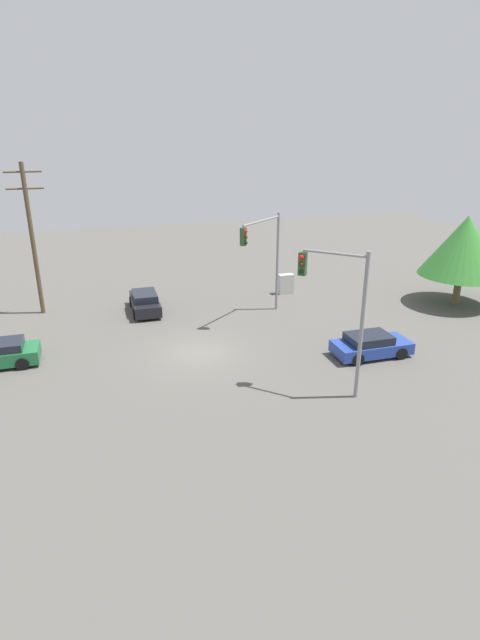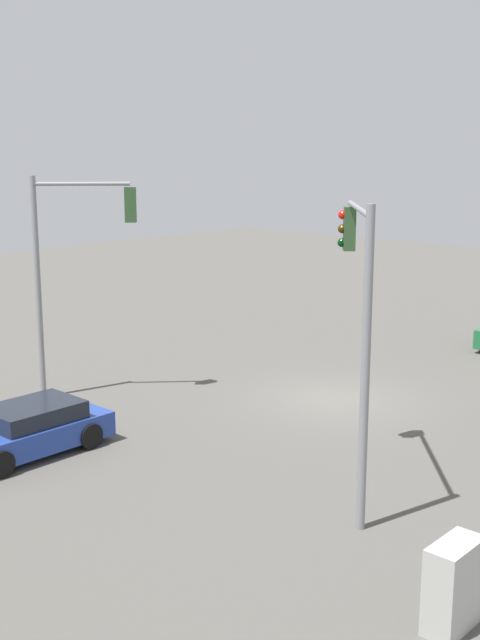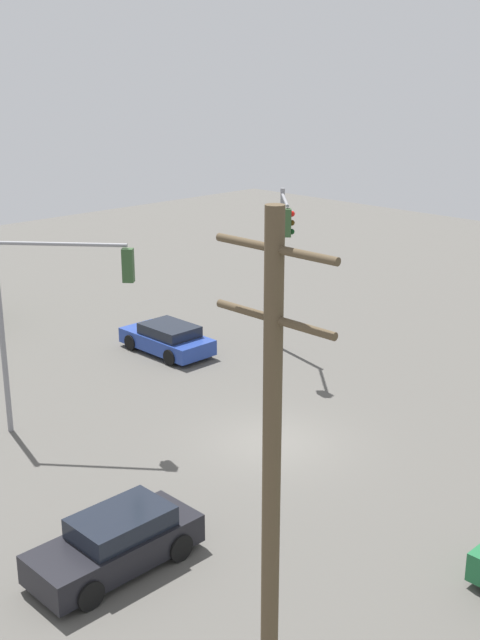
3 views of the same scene
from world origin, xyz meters
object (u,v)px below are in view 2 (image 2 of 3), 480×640
sedan_blue (28,430)px  traffic_signal_main (73,250)px  traffic_signal_cross (358,296)px  electrical_cabinet (454,586)px

sedan_blue → traffic_signal_main: bearing=-51.3°
traffic_signal_main → traffic_signal_cross: (-0.27, -10.55, -0.07)m
traffic_signal_main → electrical_cabinet: 15.60m
traffic_signal_main → electrical_cabinet: traffic_signal_main is taller
sedan_blue → electrical_cabinet: size_ratio=2.83×
traffic_signal_cross → electrical_cabinet: traffic_signal_cross is taller
traffic_signal_main → electrical_cabinet: bearing=-59.3°
electrical_cabinet → traffic_signal_main: bearing=76.8°
traffic_signal_main → sedan_blue: bearing=-97.3°
traffic_signal_main → traffic_signal_cross: 10.55m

